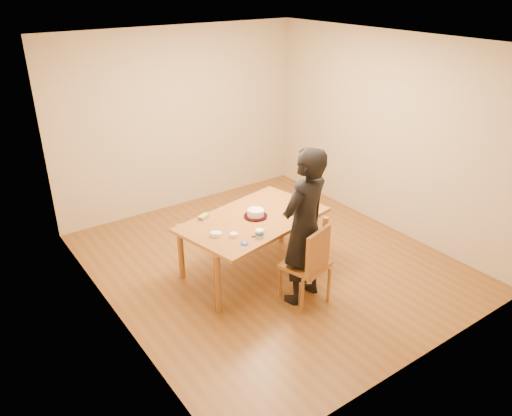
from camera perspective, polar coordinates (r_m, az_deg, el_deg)
room_shell at (r=6.10m, az=-0.24°, el=6.14°), size 4.00×4.50×2.70m
dining_table at (r=5.85m, az=-0.28°, el=-1.33°), size 1.87×1.33×0.04m
dining_chair at (r=5.54m, az=5.64°, el=-6.46°), size 0.56×0.56×0.04m
cake_plate at (r=5.87m, az=-0.05°, el=-0.93°), size 0.28×0.28×0.02m
cake at (r=5.85m, az=-0.05°, el=-0.56°), size 0.20×0.20×0.06m
frosting_dome at (r=5.83m, az=-0.05°, el=-0.17°), size 0.19×0.19×0.03m
frosting_tub at (r=5.43m, az=0.40°, el=-2.88°), size 0.09×0.09×0.08m
frosting_lid at (r=5.30m, az=-1.32°, el=-4.08°), size 0.09×0.09×0.01m
frosting_dollop at (r=5.30m, az=-1.32°, el=-3.96°), size 0.04×0.04×0.02m
ramekin_green at (r=5.44m, az=-2.56°, el=-3.09°), size 0.09×0.09×0.04m
ramekin_yellow at (r=5.46m, az=-4.40°, el=-3.02°), size 0.09×0.09×0.04m
ramekin_multi at (r=5.46m, az=-4.75°, el=-3.00°), size 0.09×0.09×0.04m
candy_box_pink at (r=5.87m, az=-5.94°, el=-1.07°), size 0.15×0.11×0.02m
candy_box_green at (r=5.86m, az=-6.01°, el=-0.89°), size 0.15×0.12×0.02m
spatula at (r=5.46m, az=0.17°, el=-3.12°), size 0.16×0.02×0.01m
person at (r=5.35m, az=5.53°, el=-2.19°), size 0.73×0.56×1.79m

